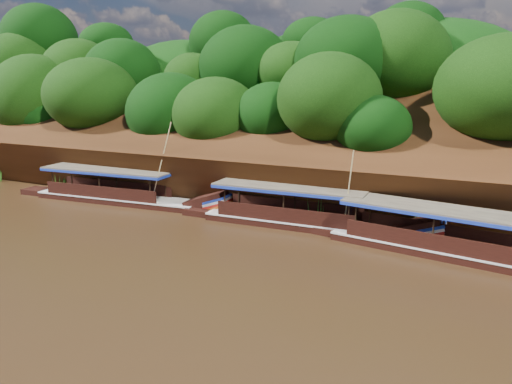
% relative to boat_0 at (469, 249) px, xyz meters
% --- Properties ---
extents(ground, '(160.00, 160.00, 0.00)m').
position_rel_boat_0_xyz_m(ground, '(-10.66, -6.36, -0.56)').
color(ground, black).
rests_on(ground, ground).
extents(riverbank, '(120.00, 30.06, 19.40)m').
position_rel_boat_0_xyz_m(riverbank, '(-10.67, 16.36, 1.33)').
color(riverbank, black).
rests_on(riverbank, ground).
extents(boat_0, '(15.36, 4.45, 5.42)m').
position_rel_boat_0_xyz_m(boat_0, '(0.00, 0.00, 0.00)').
color(boat_0, black).
rests_on(boat_0, ground).
extents(boat_1, '(14.59, 2.91, 5.54)m').
position_rel_boat_0_xyz_m(boat_1, '(-9.00, 1.70, 0.01)').
color(boat_1, black).
rests_on(boat_1, ground).
extents(boat_2, '(15.75, 3.41, 6.53)m').
position_rel_boat_0_xyz_m(boat_2, '(-23.40, 1.67, -0.00)').
color(boat_2, black).
rests_on(boat_2, ground).
extents(reeds, '(50.69, 2.53, 2.08)m').
position_rel_boat_0_xyz_m(reeds, '(-14.48, 3.11, 0.29)').
color(reeds, '#306B1A').
rests_on(reeds, ground).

